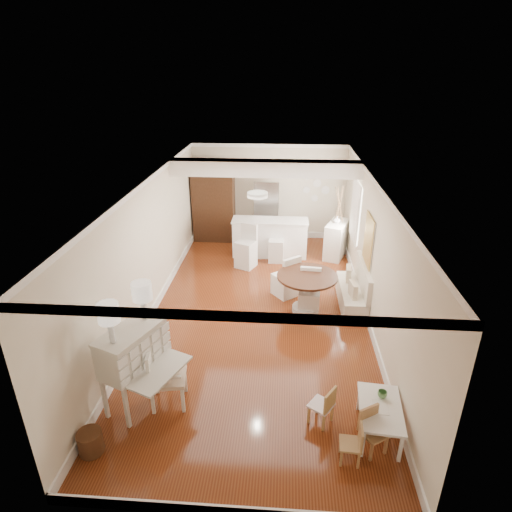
# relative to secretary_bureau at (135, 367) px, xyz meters

# --- Properties ---
(room) EXTENTS (9.00, 9.04, 2.82)m
(room) POSITION_rel_secretary_bureau_xyz_m (1.74, 3.04, 1.31)
(room) COLOR brown
(room) RESTS_ON ground
(secretary_bureau) EXTENTS (1.38, 1.39, 1.34)m
(secretary_bureau) POSITION_rel_secretary_bureau_xyz_m (0.00, 0.00, 0.00)
(secretary_bureau) COLOR silver
(secretary_bureau) RESTS_ON ground
(gustavian_armchair) EXTENTS (0.66, 0.66, 1.00)m
(gustavian_armchair) POSITION_rel_secretary_bureau_xyz_m (0.48, 0.03, -0.17)
(gustavian_armchair) COLOR white
(gustavian_armchair) RESTS_ON ground
(wicker_basket) EXTENTS (0.42, 0.42, 0.34)m
(wicker_basket) POSITION_rel_secretary_bureau_xyz_m (-0.35, -0.98, -0.50)
(wicker_basket) COLOR #4C2C17
(wicker_basket) RESTS_ON ground
(kids_table) EXTENTS (0.67, 1.02, 0.49)m
(kids_table) POSITION_rel_secretary_bureau_xyz_m (3.60, -0.38, -0.43)
(kids_table) COLOR white
(kids_table) RESTS_ON ground
(kids_chair_a) EXTENTS (0.31, 0.31, 0.59)m
(kids_chair_a) POSITION_rel_secretary_bureau_xyz_m (3.14, -0.87, -0.37)
(kids_chair_a) COLOR #997345
(kids_chair_a) RESTS_ON ground
(kids_chair_b) EXTENTS (0.44, 0.44, 0.65)m
(kids_chair_b) POSITION_rel_secretary_bureau_xyz_m (2.80, -0.22, -0.34)
(kids_chair_b) COLOR tan
(kids_chair_b) RESTS_ON ground
(kids_chair_c) EXTENTS (0.44, 0.44, 0.66)m
(kids_chair_c) POSITION_rel_secretary_bureau_xyz_m (3.47, -0.69, -0.34)
(kids_chair_c) COLOR tan
(kids_chair_c) RESTS_ON ground
(banquette) EXTENTS (0.52, 1.60, 0.98)m
(banquette) POSITION_rel_secretary_bureau_xyz_m (3.69, 3.22, -0.18)
(banquette) COLOR silver
(banquette) RESTS_ON ground
(dining_table) EXTENTS (1.47, 1.47, 0.86)m
(dining_table) POSITION_rel_secretary_bureau_xyz_m (2.69, 2.90, -0.24)
(dining_table) COLOR #492617
(dining_table) RESTS_ON ground
(slip_chair_near) EXTENTS (0.48, 0.50, 0.93)m
(slip_chair_near) POSITION_rel_secretary_bureau_xyz_m (2.76, 2.94, -0.20)
(slip_chair_near) COLOR white
(slip_chair_near) RESTS_ON ground
(slip_chair_far) EXTENTS (0.68, 0.68, 1.00)m
(slip_chair_far) POSITION_rel_secretary_bureau_xyz_m (2.25, 3.60, -0.17)
(slip_chair_far) COLOR white
(slip_chair_far) RESTS_ON ground
(breakfast_counter) EXTENTS (2.05, 0.65, 1.03)m
(breakfast_counter) POSITION_rel_secretary_bureau_xyz_m (1.80, 5.82, -0.15)
(breakfast_counter) COLOR white
(breakfast_counter) RESTS_ON ground
(bar_stool_left) EXTENTS (0.60, 0.60, 1.13)m
(bar_stool_left) POSITION_rel_secretary_bureau_xyz_m (1.21, 5.02, -0.10)
(bar_stool_left) COLOR silver
(bar_stool_left) RESTS_ON ground
(bar_stool_right) EXTENTS (0.40, 0.40, 0.97)m
(bar_stool_right) POSITION_rel_secretary_bureau_xyz_m (1.98, 5.43, -0.18)
(bar_stool_right) COLOR silver
(bar_stool_right) RESTS_ON ground
(pantry_cabinet) EXTENTS (1.20, 0.60, 2.30)m
(pantry_cabinet) POSITION_rel_secretary_bureau_xyz_m (0.10, 6.90, 0.48)
(pantry_cabinet) COLOR #381E11
(pantry_cabinet) RESTS_ON ground
(fridge) EXTENTS (0.75, 0.65, 1.80)m
(fridge) POSITION_rel_secretary_bureau_xyz_m (2.00, 6.87, 0.23)
(fridge) COLOR silver
(fridge) RESTS_ON ground
(sideboard) EXTENTS (0.78, 1.11, 0.97)m
(sideboard) POSITION_rel_secretary_bureau_xyz_m (3.62, 5.88, -0.18)
(sideboard) COLOR silver
(sideboard) RESTS_ON ground
(pencil_cup) EXTENTS (0.17, 0.17, 0.10)m
(pencil_cup) POSITION_rel_secretary_bureau_xyz_m (3.65, -0.18, -0.13)
(pencil_cup) COLOR #579054
(pencil_cup) RESTS_ON kids_table
(branch_vase) EXTENTS (0.21, 0.21, 0.19)m
(branch_vase) POSITION_rel_secretary_bureau_xyz_m (3.58, 5.88, 0.39)
(branch_vase) COLOR white
(branch_vase) RESTS_ON sideboard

